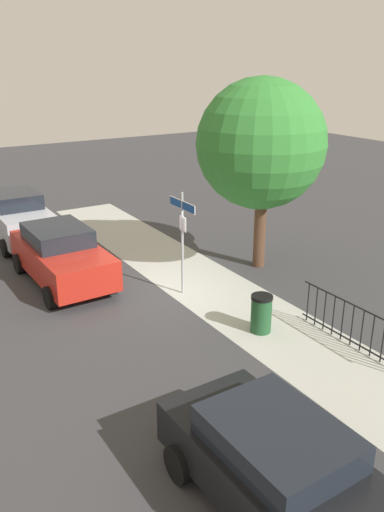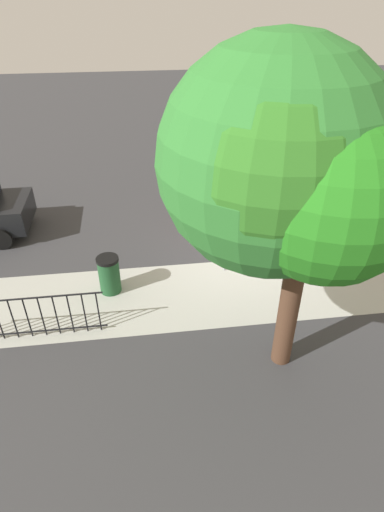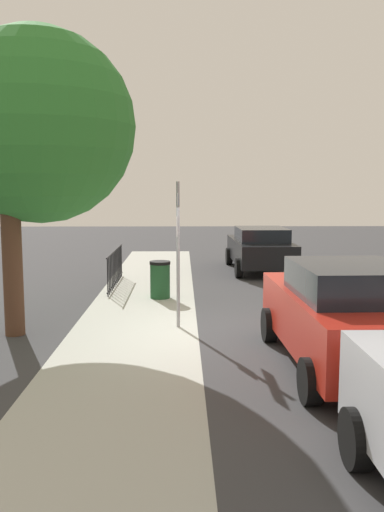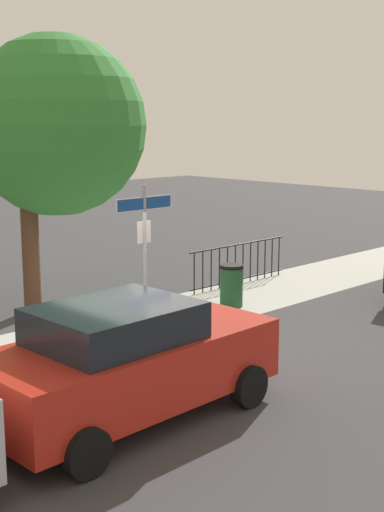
% 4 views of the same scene
% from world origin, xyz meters
% --- Properties ---
extents(ground_plane, '(60.00, 60.00, 0.00)m').
position_xyz_m(ground_plane, '(0.00, 0.00, 0.00)').
color(ground_plane, '#38383A').
extents(sidewalk_strip, '(24.00, 2.60, 0.00)m').
position_xyz_m(sidewalk_strip, '(2.00, 1.30, 0.00)').
color(sidewalk_strip, '#ACAEA5').
rests_on(sidewalk_strip, ground_plane).
extents(street_sign, '(1.34, 0.07, 3.02)m').
position_xyz_m(street_sign, '(0.49, 0.40, 2.07)').
color(street_sign, '#9EA0A5').
rests_on(street_sign, ground_plane).
extents(shade_tree, '(3.83, 4.19, 6.02)m').
position_xyz_m(shade_tree, '(0.36, 3.37, 4.15)').
color(shade_tree, '#4F3423').
rests_on(shade_tree, ground_plane).
extents(car_red, '(4.46, 2.18, 1.72)m').
position_xyz_m(car_red, '(-2.14, -2.30, 0.88)').
color(car_red, '#B12418').
rests_on(car_red, ground_plane).
extents(iron_fence, '(3.57, 0.04, 1.07)m').
position_xyz_m(iron_fence, '(5.31, 2.30, 0.55)').
color(iron_fence, black).
rests_on(iron_fence, ground_plane).
extents(trash_bin, '(0.55, 0.55, 0.98)m').
position_xyz_m(trash_bin, '(3.49, 0.90, 0.49)').
color(trash_bin, '#1E4C28').
rests_on(trash_bin, ground_plane).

